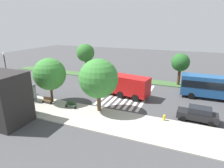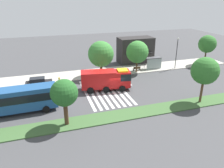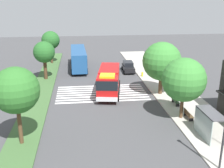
{
  "view_description": "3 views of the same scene",
  "coord_description": "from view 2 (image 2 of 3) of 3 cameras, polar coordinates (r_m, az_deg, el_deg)",
  "views": [
    {
      "loc": [
        -10.78,
        28.38,
        11.14
      ],
      "look_at": [
        0.62,
        0.84,
        1.7
      ],
      "focal_mm": 30.27,
      "sensor_mm": 36.0,
      "label": 1
    },
    {
      "loc": [
        -11.21,
        -32.46,
        15.18
      ],
      "look_at": [
        -0.58,
        0.17,
        1.21
      ],
      "focal_mm": 34.99,
      "sensor_mm": 36.0,
      "label": 2
    },
    {
      "loc": [
        33.08,
        -2.89,
        12.52
      ],
      "look_at": [
        -0.7,
        1.26,
        1.63
      ],
      "focal_mm": 43.59,
      "sensor_mm": 36.0,
      "label": 3
    }
  ],
  "objects": [
    {
      "name": "sidewalk",
      "position": [
        46.14,
        -2.97,
        3.0
      ],
      "size": [
        60.0,
        5.81,
        0.14
      ],
      "primitive_type": "cube",
      "color": "#ADA89E",
      "rests_on": "ground_plane"
    },
    {
      "name": "sidewalk_tree_center",
      "position": [
        54.9,
        23.64,
        9.53
      ],
      "size": [
        3.99,
        3.99,
        6.78
      ],
      "color": "#47301E",
      "rests_on": "sidewalk"
    },
    {
      "name": "street_lamp",
      "position": [
        49.78,
        16.56,
        8.34
      ],
      "size": [
        0.36,
        0.36,
        6.74
      ],
      "color": "#2D2D30",
      "rests_on": "sidewalk"
    },
    {
      "name": "bench_west_of_shelter",
      "position": [
        45.88,
        1.81,
        3.59
      ],
      "size": [
        1.6,
        0.5,
        0.9
      ],
      "color": "#2D472D",
      "rests_on": "sidewalk"
    },
    {
      "name": "bus_stop_shelter",
      "position": [
        48.75,
        10.83,
        5.92
      ],
      "size": [
        3.5,
        1.4,
        2.46
      ],
      "color": "#4C4C51",
      "rests_on": "sidewalk"
    },
    {
      "name": "sidewalk_tree_west",
      "position": [
        45.6,
        6.62,
        8.29
      ],
      "size": [
        4.59,
        4.59,
        6.54
      ],
      "color": "#513823",
      "rests_on": "sidewalk"
    },
    {
      "name": "parked_car_mid",
      "position": [
        53.47,
        23.55,
        4.75
      ],
      "size": [
        4.68,
        2.02,
        1.67
      ],
      "rotation": [
        0.0,
        0.0,
        0.0
      ],
      "color": "#474C51",
      "rests_on": "ground_plane"
    },
    {
      "name": "ground_plane",
      "position": [
        37.55,
        0.93,
        -1.71
      ],
      "size": [
        120.0,
        120.0,
        0.0
      ],
      "primitive_type": "plane",
      "color": "#424244"
    },
    {
      "name": "median_tree_center",
      "position": [
        34.23,
        23.11,
        3.15
      ],
      "size": [
        3.99,
        3.99,
        6.95
      ],
      "color": "#513823",
      "rests_on": "median_strip"
    },
    {
      "name": "transit_bus",
      "position": [
        32.49,
        -24.26,
        -3.63
      ],
      "size": [
        11.41,
        3.07,
        3.6
      ],
      "rotation": [
        0.0,
        0.0,
        3.17
      ],
      "color": "navy",
      "rests_on": "ground_plane"
    },
    {
      "name": "median_strip",
      "position": [
        30.66,
        5.97,
        -7.52
      ],
      "size": [
        60.0,
        3.0,
        0.14
      ],
      "primitive_type": "cube",
      "color": "#3D6033",
      "rests_on": "ground_plane"
    },
    {
      "name": "fire_hydrant",
      "position": [
        42.42,
        -13.65,
        1.23
      ],
      "size": [
        0.28,
        0.28,
        0.7
      ],
      "primitive_type": "cylinder",
      "color": "gold",
      "rests_on": "sidewalk"
    },
    {
      "name": "fire_truck",
      "position": [
        37.25,
        -1.25,
        1.35
      ],
      "size": [
        8.82,
        4.01,
        3.51
      ],
      "rotation": [
        0.0,
        0.0,
        -0.17
      ],
      "color": "#B71414",
      "rests_on": "ground_plane"
    },
    {
      "name": "storefront_building",
      "position": [
        53.05,
        6.12,
        8.77
      ],
      "size": [
        8.22,
        4.91,
        6.05
      ],
      "color": "#282626",
      "rests_on": "ground_plane"
    },
    {
      "name": "crosswalk",
      "position": [
        37.03,
        -1.85,
        -2.06
      ],
      "size": [
        6.75,
        12.16,
        0.01
      ],
      "color": "silver",
      "rests_on": "ground_plane"
    },
    {
      "name": "median_tree_west",
      "position": [
        26.57,
        -12.39,
        -2.38
      ],
      "size": [
        3.32,
        3.32,
        5.97
      ],
      "color": "#47301E",
      "rests_on": "median_strip"
    },
    {
      "name": "bench_near_shelter",
      "position": [
        47.36,
        6.46,
        4.06
      ],
      "size": [
        1.6,
        0.5,
        0.9
      ],
      "color": "#4C3823",
      "rests_on": "sidewalk"
    },
    {
      "name": "sidewalk_tree_far_west",
      "position": [
        42.98,
        -2.92,
        7.8
      ],
      "size": [
        5.05,
        5.05,
        6.96
      ],
      "color": "#513823",
      "rests_on": "sidewalk"
    },
    {
      "name": "parked_car_west",
      "position": [
        40.63,
        -18.62,
        0.37
      ],
      "size": [
        4.63,
        2.18,
        1.79
      ],
      "rotation": [
        0.0,
        0.0,
        -0.05
      ],
      "color": "black",
      "rests_on": "ground_plane"
    }
  ]
}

